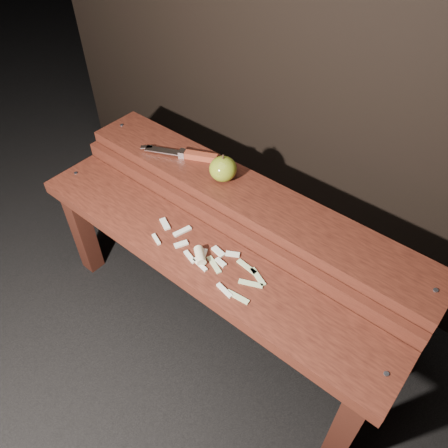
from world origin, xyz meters
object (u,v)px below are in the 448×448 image
Objects in this scene: apple at (223,169)px; knife at (191,155)px; bench_front_tier at (197,270)px; bench_rear_tier at (246,214)px.

knife is (-0.15, 0.02, -0.03)m from apple.
knife is at bearing 134.42° from bench_front_tier.
apple is (-0.09, 0.00, 0.12)m from bench_rear_tier.
bench_front_tier is 4.91× the size of knife.
apple is at bearing 112.30° from bench_front_tier.
knife is at bearing 175.07° from bench_rear_tier.
bench_rear_tier is 0.26m from knife.
bench_rear_tier is (0.00, 0.23, 0.06)m from bench_front_tier.
apple is 0.15m from knife.
apple is (-0.09, 0.23, 0.18)m from bench_front_tier.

